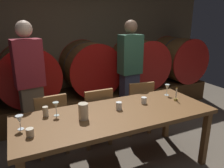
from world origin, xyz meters
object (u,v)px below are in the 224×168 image
(wine_barrel_right, at_px, (139,63))
(dining_table, at_px, (116,118))
(cup_far_left, at_px, (30,132))
(cup_center_right, at_px, (119,106))
(wine_glass_center, at_px, (56,106))
(wine_glass_left, at_px, (20,120))
(candle_center, at_px, (176,97))
(chair_left, at_px, (51,121))
(pitcher, at_px, (83,111))
(wine_barrel_left, at_px, (28,74))
(cup_center_left, at_px, (46,111))
(wine_barrel_far_right, at_px, (177,59))
(wine_glass_right, at_px, (167,87))
(chair_right, at_px, (138,104))
(guest_right, at_px, (130,71))
(cup_far_right, at_px, (144,100))
(chair_center, at_px, (97,114))
(wine_barrel_center, at_px, (89,68))
(guest_left, at_px, (30,84))

(wine_barrel_right, bearing_deg, dining_table, -128.32)
(cup_far_left, relative_size, cup_center_right, 0.87)
(wine_glass_center, bearing_deg, cup_far_left, -131.71)
(wine_glass_left, bearing_deg, candle_center, -1.12)
(chair_left, xyz_separation_m, pitcher, (0.25, -0.67, 0.37))
(dining_table, bearing_deg, chair_left, 133.71)
(wine_barrel_left, xyz_separation_m, wine_glass_center, (0.16, -1.55, -0.02))
(wine_barrel_right, distance_m, wine_glass_center, 2.56)
(wine_glass_left, xyz_separation_m, cup_center_left, (0.27, 0.20, -0.05))
(wine_barrel_far_right, relative_size, wine_glass_right, 6.24)
(wine_barrel_far_right, bearing_deg, chair_right, -147.58)
(chair_left, height_order, guest_right, guest_right)
(guest_right, distance_m, cup_far_right, 1.11)
(wine_glass_left, bearing_deg, chair_left, 59.43)
(wine_barrel_right, distance_m, wine_glass_right, 1.62)
(wine_barrel_far_right, distance_m, cup_far_right, 2.59)
(pitcher, relative_size, cup_far_right, 2.23)
(chair_center, xyz_separation_m, wine_glass_center, (-0.63, -0.42, 0.40))
(wine_glass_left, bearing_deg, wine_barrel_left, 82.91)
(wine_barrel_right, bearing_deg, cup_far_right, -119.94)
(wine_barrel_center, relative_size, wine_barrel_right, 1.00)
(wine_barrel_far_right, height_order, wine_glass_center, wine_barrel_far_right)
(chair_left, bearing_deg, wine_glass_right, 160.83)
(wine_barrel_right, bearing_deg, wine_glass_right, -107.94)
(wine_barrel_far_right, distance_m, cup_far_left, 3.87)
(wine_barrel_left, height_order, wine_barrel_far_right, same)
(chair_right, bearing_deg, guest_right, -94.94)
(wine_glass_left, height_order, cup_center_right, wine_glass_left)
(guest_right, xyz_separation_m, wine_glass_right, (0.07, -0.92, -0.04))
(wine_barrel_far_right, bearing_deg, guest_right, -158.86)
(dining_table, relative_size, pitcher, 12.80)
(chair_right, relative_size, candle_center, 4.64)
(wine_barrel_center, relative_size, candle_center, 5.18)
(wine_barrel_right, bearing_deg, wine_barrel_center, 180.00)
(dining_table, bearing_deg, candle_center, 0.53)
(wine_glass_left, bearing_deg, wine_barrel_right, 35.51)
(chair_right, xyz_separation_m, wine_glass_center, (-1.36, -0.47, 0.40))
(wine_barrel_far_right, xyz_separation_m, pitcher, (-2.82, -1.76, -0.05))
(wine_barrel_right, bearing_deg, guest_left, -162.45)
(chair_center, xyz_separation_m, guest_right, (0.83, 0.51, 0.43))
(candle_center, bearing_deg, chair_left, 156.30)
(pitcher, height_order, cup_center_right, pitcher)
(pitcher, distance_m, cup_far_right, 0.84)
(guest_right, xyz_separation_m, wine_glass_left, (-1.83, -1.09, -0.05))
(wine_barrel_center, height_order, wine_barrel_right, same)
(wine_barrel_center, bearing_deg, cup_far_left, -123.08)
(guest_right, distance_m, cup_center_left, 1.80)
(dining_table, xyz_separation_m, cup_far_left, (-0.94, -0.13, 0.11))
(wine_barrel_left, height_order, wine_barrel_center, same)
(wine_glass_right, height_order, cup_far_right, wine_glass_right)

